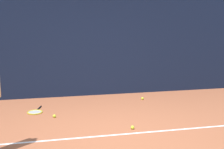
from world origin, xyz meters
The scene contains 7 objects.
ground_plane centered at (0.00, 0.00, 0.00)m, with size 12.00×12.00×0.00m, color #9E5638.
back_fence centered at (0.00, 3.00, 1.45)m, with size 10.00×0.10×2.91m, color #141E38.
court_line centered at (0.00, 0.09, 0.00)m, with size 9.00×0.05×0.00m, color white.
tennis_racket centered at (-1.39, 1.73, 0.01)m, with size 0.40×0.64×0.03m.
tennis_ball_by_fence centered at (-1.00, 1.27, 0.03)m, with size 0.07×0.07×0.07m, color #CCE033.
tennis_ball_mid_court centered at (1.19, 2.22, 0.03)m, with size 0.07×0.07×0.07m, color #CCE033.
tennis_ball_far_left centered at (0.36, 0.30, 0.03)m, with size 0.07×0.07×0.07m, color #CCE033.
Camera 1 is at (-1.13, -4.62, 1.91)m, focal length 47.74 mm.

